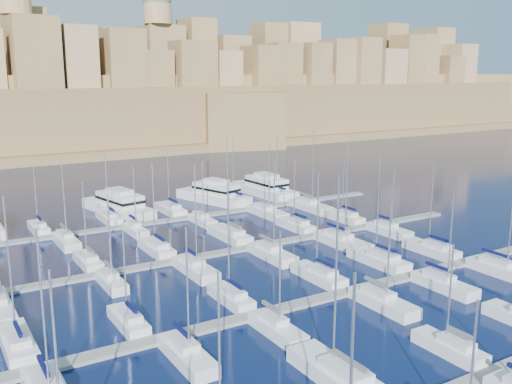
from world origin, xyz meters
TOP-DOWN VIEW (x-y plane):
  - ground at (0.00, 0.00)m, footprint 600.00×600.00m
  - pontoon_near at (0.00, -34.00)m, footprint 84.00×2.00m
  - pontoon_mid_near at (0.00, -12.00)m, footprint 84.00×2.00m
  - pontoon_mid_far at (0.00, 10.00)m, footprint 84.00×2.00m
  - pontoon_far at (0.00, 32.00)m, footprint 84.00×2.00m
  - sailboat_2 at (-13.14, -27.64)m, footprint 3.30×10.99m
  - sailboat_3 at (-0.55, -29.21)m, footprint 2.33×7.78m
  - sailboat_12 at (-36.18, -6.52)m, footprint 2.76×9.20m
  - sailboat_13 at (-25.12, -7.19)m, footprint 2.35×7.82m
  - sailboat_14 at (-12.55, -7.14)m, footprint 2.38×7.93m
  - sailboat_15 at (0.90, -6.56)m, footprint 2.73×9.10m
  - sailboat_16 at (11.97, -5.99)m, footprint 3.08×10.26m
  - sailboat_17 at (22.20, -6.47)m, footprint 2.79×9.30m
  - sailboat_19 at (-22.89, -17.25)m, footprint 2.62×8.72m
  - sailboat_20 at (-12.55, -16.94)m, footprint 2.43×8.09m
  - sailboat_21 at (1.80, -17.51)m, footprint 2.78×9.26m
  - sailboat_22 at (12.28, -17.33)m, footprint 2.66×8.88m
  - sailboat_23 at (23.19, -17.85)m, footprint 2.98×9.95m
  - sailboat_25 at (-23.45, 14.92)m, footprint 2.41×8.05m
  - sailboat_26 at (-12.99, 15.48)m, footprint 2.76×9.19m
  - sailboat_27 at (-0.04, 16.06)m, footprint 3.11×10.37m
  - sailboat_28 at (12.62, 15.31)m, footprint 2.66×8.85m
  - sailboat_29 at (23.52, 15.37)m, footprint 2.69×8.96m
  - sailboat_31 at (-23.12, 5.36)m, footprint 2.24×7.47m
  - sailboat_32 at (-11.88, 4.31)m, footprint 2.89×9.62m
  - sailboat_33 at (0.50, 4.31)m, footprint 2.88×9.61m
  - sailboat_34 at (13.23, 3.61)m, footprint 3.31×11.04m
  - sailboat_35 at (24.23, 4.63)m, footprint 2.69×8.97m
  - sailboat_37 at (-25.93, 36.92)m, footprint 2.41×8.04m
  - sailboat_38 at (-13.55, 37.25)m, footprint 2.61×8.72m
  - sailboat_39 at (-1.35, 37.78)m, footprint 2.94×9.81m
  - sailboat_40 at (12.75, 37.29)m, footprint 2.64×8.80m
  - sailboat_41 at (23.26, 37.14)m, footprint 2.55×8.50m
  - sailboat_43 at (-23.73, 26.68)m, footprint 2.66×8.86m
  - sailboat_44 at (-12.17, 27.31)m, footprint 2.27×7.57m
  - sailboat_45 at (0.39, 27.23)m, footprint 2.32×7.74m
  - sailboat_46 at (13.47, 25.92)m, footprint 3.12×10.41m
  - sailboat_47 at (23.49, 25.76)m, footprint 3.22×10.73m
  - motor_yacht_b at (-10.04, 42.54)m, footprint 9.30×19.56m
  - motor_yacht_c at (10.42, 42.02)m, footprint 10.37×18.48m
  - motor_yacht_d at (23.23, 42.36)m, footprint 6.72×18.76m
  - fortified_city at (-0.19, 155.26)m, footprint 460.00×108.95m

SIDE VIEW (x-z plane):
  - ground at x=0.00m, z-range 0.00..0.00m
  - pontoon_near at x=0.00m, z-range 0.00..0.40m
  - pontoon_mid_near at x=0.00m, z-range 0.00..0.40m
  - pontoon_mid_far at x=0.00m, z-range 0.00..0.40m
  - pontoon_far at x=0.00m, z-range 0.00..0.40m
  - sailboat_13 at x=-25.12m, z-range -4.78..6.19m
  - sailboat_3 at x=-0.55m, z-range -4.92..6.34m
  - sailboat_31 at x=-23.12m, z-range -5.17..6.60m
  - sailboat_45 at x=0.39m, z-range -5.19..6.62m
  - sailboat_20 at x=-12.55m, z-range -5.11..6.54m
  - sailboat_37 at x=-25.93m, z-range -5.17..6.60m
  - sailboat_44 at x=-12.17m, z-range -5.28..6.71m
  - sailboat_25 at x=-23.45m, z-range -5.43..6.87m
  - sailboat_28 at x=12.62m, z-range -5.57..7.03m
  - sailboat_29 at x=23.52m, z-range -5.59..7.05m
  - sailboat_14 at x=-12.55m, z-range -6.01..7.47m
  - sailboat_22 at x=12.28m, z-range -5.83..7.30m
  - sailboat_38 at x=-13.55m, z-range -5.93..7.40m
  - sailboat_35 at x=24.23m, z-range -5.93..7.40m
  - sailboat_21 at x=1.80m, z-range -5.80..7.27m
  - sailboat_19 at x=-22.89m, z-range -6.06..7.54m
  - sailboat_40 at x=12.75m, z-range -6.32..7.81m
  - sailboat_41 at x=23.26m, z-range -6.40..7.89m
  - sailboat_17 at x=22.20m, z-range -6.20..7.69m
  - sailboat_26 at x=-12.99m, z-range -6.30..7.79m
  - sailboat_43 at x=-23.73m, z-range -6.46..7.95m
  - sailboat_39 at x=-1.35m, z-range -6.14..7.64m
  - sailboat_15 at x=0.90m, z-range -6.62..8.12m
  - sailboat_33 at x=0.50m, z-range -6.67..8.18m
  - sailboat_46 at x=13.47m, z-range -6.32..7.84m
  - sailboat_32 at x=-11.88m, z-range -6.88..8.40m
  - sailboat_12 at x=-36.18m, z-range -7.09..8.61m
  - sailboat_23 at x=23.19m, z-range -7.01..8.54m
  - sailboat_16 at x=11.97m, z-range -7.44..8.99m
  - sailboat_47 at x=23.49m, z-range -7.49..9.05m
  - sailboat_27 at x=-0.04m, z-range -7.73..9.29m
  - sailboat_34 at x=13.23m, z-range -7.80..9.37m
  - sailboat_2 at x=-13.14m, z-range -8.60..10.20m
  - motor_yacht_c at x=10.42m, z-range -0.90..4.35m
  - motor_yacht_b at x=-10.04m, z-range -0.90..4.35m
  - motor_yacht_d at x=23.23m, z-range -0.90..4.35m
  - fortified_city at x=-0.19m, z-range -15.02..44.50m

